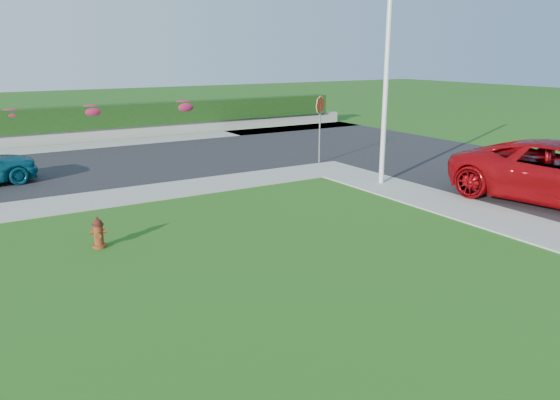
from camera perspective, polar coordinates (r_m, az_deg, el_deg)
ground at (r=9.58m, az=3.40°, el=-10.96°), size 120.00×120.00×0.00m
street_right at (r=20.66m, az=24.90°, el=2.05°), size 8.00×32.00×0.04m
curb_corner at (r=20.43m, az=5.11°, el=3.28°), size 2.00×2.00×0.04m
sidewalk_beyond at (r=26.66m, az=-22.66°, el=4.97°), size 34.00×2.00×0.04m
retaining_wall at (r=28.08m, az=-23.23°, el=5.96°), size 34.00×0.40×0.60m
hedge at (r=28.07m, az=-23.44°, el=7.69°), size 32.00×0.90×1.10m
fire_hydrant at (r=12.77m, az=-18.44°, el=-3.31°), size 0.37×0.35×0.71m
utility_pole at (r=17.93m, az=10.98°, el=11.18°), size 0.16×0.16×6.09m
stop_sign at (r=21.14m, az=4.20°, el=9.01°), size 0.63×0.36×2.62m
flower_clump_d at (r=27.78m, az=-26.28°, el=7.99°), size 1.14×0.73×0.57m
flower_clump_e at (r=28.33m, az=-19.12°, el=8.74°), size 1.33×0.86×0.67m
flower_clump_f at (r=29.72m, az=-10.07°, el=9.58°), size 1.40×0.90×0.70m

